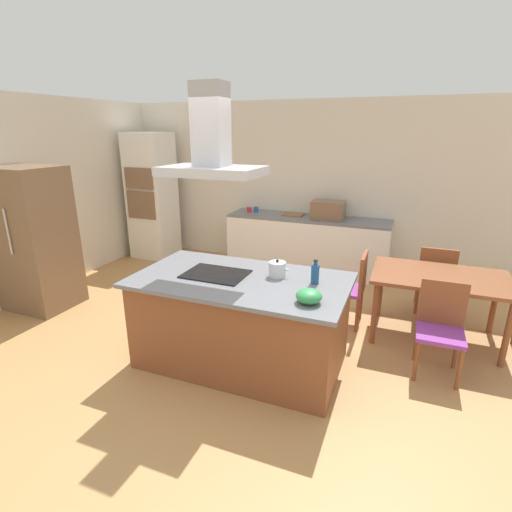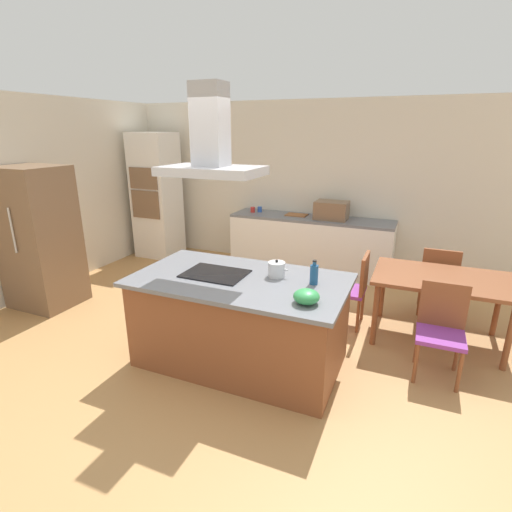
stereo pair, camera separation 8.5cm
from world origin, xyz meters
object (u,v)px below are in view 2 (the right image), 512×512
Objects in this scene: tea_kettle at (277,269)px; range_hood at (211,146)px; refrigerator at (39,238)px; chair_facing_island at (441,325)px; countertop_microwave at (332,210)px; coffee_mug_red at (253,210)px; dining_table at (442,284)px; wall_oven_stack at (157,196)px; chair_at_left_end at (354,285)px; cooktop at (215,274)px; olive_oil_bottle at (314,274)px; coffee_mug_blue at (260,209)px; mixing_bowl at (306,297)px; chair_facing_back_wall at (438,277)px; cutting_board at (297,215)px.

range_hood is (-0.57, -0.18, 1.13)m from tea_kettle.
refrigerator reaches higher than chair_facing_island.
countertop_microwave is at bearing 124.28° from chair_facing_island.
coffee_mug_red is 0.06× the size of dining_table.
chair_at_left_end is (3.80, -1.42, -0.59)m from wall_oven_stack.
tea_kettle is 2.40× the size of coffee_mug_red.
cooktop is 0.67× the size of chair_facing_island.
olive_oil_bottle is at bearing -7.35° from tea_kettle.
coffee_mug_blue is 0.06× the size of dining_table.
mixing_bowl is 0.24× the size of chair_facing_back_wall.
range_hood reaches higher than coffee_mug_blue.
countertop_microwave reaches higher than coffee_mug_red.
coffee_mug_blue is (-0.75, 2.96, 0.04)m from cooktop.
cooktop is 0.27× the size of wall_oven_stack.
refrigerator is (-3.72, 0.56, -0.05)m from mixing_bowl.
coffee_mug_blue reaches higher than chair_facing_back_wall.
chair_facing_back_wall is at bearing 57.40° from olive_oil_bottle.
countertop_microwave reaches higher than chair_at_left_end.
refrigerator is at bearing 174.58° from range_hood.
chair_at_left_end is (0.21, 1.10, -0.49)m from olive_oil_bottle.
refrigerator is at bearing -134.55° from cutting_board.
range_hood is (0.85, -2.88, 1.16)m from coffee_mug_red.
chair_at_left_end is (1.91, -1.73, -0.44)m from coffee_mug_blue.
coffee_mug_blue reaches higher than cooktop.
mixing_bowl is at bearing -95.97° from chair_at_left_end.
cutting_board is 0.38× the size of range_hood.
mixing_bowl is at bearing -47.93° from tea_kettle.
cooktop is 0.67× the size of range_hood.
dining_table is (2.83, -1.73, -0.28)m from coffee_mug_blue.
tea_kettle is 3.08m from coffee_mug_blue.
refrigerator reaches higher than countertop_microwave.
countertop_microwave is at bearing 147.98° from chair_facing_back_wall.
coffee_mug_blue is 0.10× the size of range_hood.
cutting_board is 0.38× the size of chair_facing_back_wall.
coffee_mug_red is 0.10× the size of chair_at_left_end.
refrigerator is at bearing 177.96° from olive_oil_bottle.
chair_facing_island is (2.08, 0.56, -0.40)m from cooktop.
cutting_board is at bearing 91.70° from range_hood.
cooktop is 2.19m from chair_facing_island.
tea_kettle is at bearing -1.43° from refrigerator.
olive_oil_bottle is at bearing -80.65° from countertop_microwave.
countertop_microwave reaches higher than mixing_bowl.
wall_oven_stack reaches higher than cooktop.
olive_oil_bottle is 0.46× the size of countertop_microwave.
coffee_mug_red is (-1.80, 2.75, -0.05)m from olive_oil_bottle.
coffee_mug_blue is 0.10× the size of chair_at_left_end.
cooktop is at bearing -172.37° from olive_oil_bottle.
range_hood is (-0.95, -0.13, 1.11)m from olive_oil_bottle.
chair_facing_back_wall is at bearing -32.02° from countertop_microwave.
chair_facing_island is at bearing 3.61° from refrigerator.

